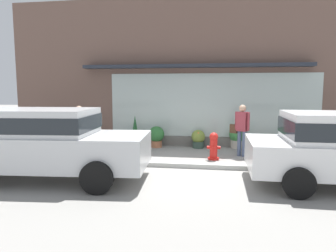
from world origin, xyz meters
TOP-DOWN VIEW (x-y plane):
  - ground_plane at (0.00, 0.00)m, footprint 60.00×60.00m
  - curb_strip at (0.00, -0.20)m, footprint 14.00×0.24m
  - storefront at (0.01, 3.19)m, footprint 14.00×0.81m
  - fire_hydrant at (0.75, 0.86)m, footprint 0.40×0.37m
  - pedestrian_with_handbag at (1.59, 1.46)m, footprint 0.58×0.43m
  - pedestrian_passerby at (-3.47, 0.95)m, footprint 0.31×0.47m
  - parked_car_silver at (-3.07, -1.80)m, footprint 4.65×2.22m
  - potted_plant_corner_tall at (0.20, 2.60)m, footprint 0.48×0.48m
  - potted_plant_low_front at (1.58, 2.82)m, footprint 0.59×0.59m
  - potted_plant_window_left at (-2.11, 2.66)m, footprint 0.28×0.28m
  - potted_plant_doorstep at (3.47, 2.36)m, footprint 0.59×0.59m
  - potted_plant_by_entrance at (-1.29, 2.54)m, footprint 0.57×0.57m

SIDE VIEW (x-z plane):
  - ground_plane at x=0.00m, z-range 0.00..0.00m
  - curb_strip at x=0.00m, z-range 0.00..0.12m
  - potted_plant_corner_tall at x=0.20m, z-range 0.01..0.66m
  - potted_plant_doorstep at x=3.47m, z-range 0.01..0.71m
  - potted_plant_low_front at x=1.58m, z-range 0.02..0.80m
  - fire_hydrant at x=0.75m, z-range 0.00..0.81m
  - potted_plant_by_entrance at x=-1.29m, z-range 0.04..0.79m
  - potted_plant_window_left at x=-2.11m, z-range -0.03..1.11m
  - pedestrian_passerby at x=-3.47m, z-range 0.13..1.69m
  - pedestrian_with_handbag at x=1.59m, z-range 0.12..1.73m
  - parked_car_silver at x=-3.07m, z-range 0.11..1.74m
  - storefront at x=0.01m, z-range -0.07..5.30m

